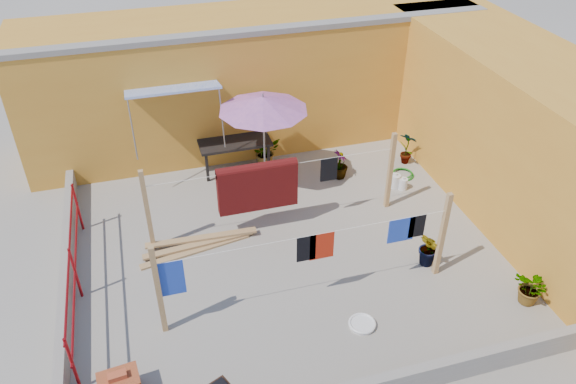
{
  "coord_description": "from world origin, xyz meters",
  "views": [
    {
      "loc": [
        -2.31,
        -8.11,
        7.23
      ],
      "look_at": [
        0.12,
        0.3,
        1.16
      ],
      "focal_mm": 35.0,
      "sensor_mm": 36.0,
      "label": 1
    }
  ],
  "objects_px": {
    "water_jug_b": "(395,181)",
    "plant_back_a": "(265,151)",
    "white_basin": "(362,324)",
    "green_hose": "(402,174)",
    "water_jug_a": "(403,184)",
    "patio_umbrella": "(263,104)",
    "outdoor_table": "(235,143)"
  },
  "relations": [
    {
      "from": "plant_back_a",
      "to": "water_jug_b",
      "type": "bearing_deg",
      "value": -34.32
    },
    {
      "from": "white_basin",
      "to": "plant_back_a",
      "type": "bearing_deg",
      "value": 93.05
    },
    {
      "from": "green_hose",
      "to": "water_jug_a",
      "type": "bearing_deg",
      "value": -115.61
    },
    {
      "from": "green_hose",
      "to": "patio_umbrella",
      "type": "bearing_deg",
      "value": 171.96
    },
    {
      "from": "water_jug_a",
      "to": "patio_umbrella",
      "type": "bearing_deg",
      "value": 161.88
    },
    {
      "from": "patio_umbrella",
      "to": "outdoor_table",
      "type": "distance_m",
      "value": 1.72
    },
    {
      "from": "water_jug_a",
      "to": "plant_back_a",
      "type": "bearing_deg",
      "value": 145.27
    },
    {
      "from": "green_hose",
      "to": "plant_back_a",
      "type": "xyz_separation_m",
      "value": [
        -2.99,
        1.38,
        0.33
      ]
    },
    {
      "from": "green_hose",
      "to": "plant_back_a",
      "type": "bearing_deg",
      "value": 155.22
    },
    {
      "from": "water_jug_a",
      "to": "green_hose",
      "type": "distance_m",
      "value": 0.58
    },
    {
      "from": "white_basin",
      "to": "water_jug_a",
      "type": "distance_m",
      "value": 4.3
    },
    {
      "from": "water_jug_b",
      "to": "plant_back_a",
      "type": "xyz_separation_m",
      "value": [
        -2.59,
        1.77,
        0.2
      ]
    },
    {
      "from": "outdoor_table",
      "to": "water_jug_b",
      "type": "distance_m",
      "value": 3.81
    },
    {
      "from": "outdoor_table",
      "to": "white_basin",
      "type": "xyz_separation_m",
      "value": [
        1.02,
        -5.44,
        -0.66
      ]
    },
    {
      "from": "water_jug_b",
      "to": "water_jug_a",
      "type": "bearing_deg",
      "value": -41.37
    },
    {
      "from": "white_basin",
      "to": "water_jug_b",
      "type": "relative_size",
      "value": 1.27
    },
    {
      "from": "outdoor_table",
      "to": "plant_back_a",
      "type": "relative_size",
      "value": 2.29
    },
    {
      "from": "outdoor_table",
      "to": "green_hose",
      "type": "distance_m",
      "value": 4.02
    },
    {
      "from": "water_jug_a",
      "to": "plant_back_a",
      "type": "height_order",
      "value": "plant_back_a"
    },
    {
      "from": "patio_umbrella",
      "to": "outdoor_table",
      "type": "relative_size",
      "value": 1.5
    },
    {
      "from": "white_basin",
      "to": "water_jug_b",
      "type": "height_order",
      "value": "water_jug_b"
    },
    {
      "from": "water_jug_b",
      "to": "plant_back_a",
      "type": "distance_m",
      "value": 3.15
    },
    {
      "from": "green_hose",
      "to": "outdoor_table",
      "type": "bearing_deg",
      "value": 159.67
    },
    {
      "from": "water_jug_b",
      "to": "green_hose",
      "type": "height_order",
      "value": "water_jug_b"
    },
    {
      "from": "patio_umbrella",
      "to": "water_jug_b",
      "type": "xyz_separation_m",
      "value": [
        2.83,
        -0.85,
        -1.91
      ]
    },
    {
      "from": "plant_back_a",
      "to": "outdoor_table",
      "type": "bearing_deg",
      "value": -180.0
    },
    {
      "from": "green_hose",
      "to": "plant_back_a",
      "type": "height_order",
      "value": "plant_back_a"
    },
    {
      "from": "patio_umbrella",
      "to": "plant_back_a",
      "type": "bearing_deg",
      "value": 75.3
    },
    {
      "from": "green_hose",
      "to": "plant_back_a",
      "type": "distance_m",
      "value": 3.3
    },
    {
      "from": "white_basin",
      "to": "water_jug_b",
      "type": "bearing_deg",
      "value": 57.87
    },
    {
      "from": "outdoor_table",
      "to": "patio_umbrella",
      "type": "bearing_deg",
      "value": -61.88
    },
    {
      "from": "patio_umbrella",
      "to": "green_hose",
      "type": "relative_size",
      "value": 4.59
    }
  ]
}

